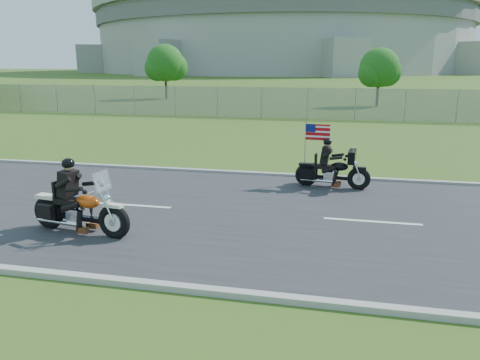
# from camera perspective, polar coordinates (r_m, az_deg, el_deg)

# --- Properties ---
(ground) EXTENTS (420.00, 420.00, 0.00)m
(ground) POSITION_cam_1_polar(r_m,az_deg,el_deg) (11.63, -4.28, -3.89)
(ground) COLOR #2F4515
(ground) RESTS_ON ground
(road) EXTENTS (120.00, 8.00, 0.04)m
(road) POSITION_cam_1_polar(r_m,az_deg,el_deg) (11.63, -4.28, -3.80)
(road) COLOR #28282B
(road) RESTS_ON ground
(curb_north) EXTENTS (120.00, 0.18, 0.12)m
(curb_north) POSITION_cam_1_polar(r_m,az_deg,el_deg) (15.40, -0.03, 0.87)
(curb_north) COLOR #9E9B93
(curb_north) RESTS_ON ground
(curb_south) EXTENTS (120.00, 0.18, 0.12)m
(curb_south) POSITION_cam_1_polar(r_m,az_deg,el_deg) (8.10, -12.57, -12.22)
(curb_south) COLOR #9E9B93
(curb_south) RESTS_ON ground
(fence) EXTENTS (60.00, 0.03, 2.00)m
(fence) POSITION_cam_1_polar(r_m,az_deg,el_deg) (31.77, -2.78, 9.51)
(fence) COLOR gray
(fence) RESTS_ON ground
(stadium) EXTENTS (140.40, 140.40, 29.20)m
(stadium) POSITION_cam_1_polar(r_m,az_deg,el_deg) (182.47, 5.14, 17.94)
(stadium) COLOR #A3A099
(stadium) RESTS_ON ground
(tree_fence_near) EXTENTS (3.52, 3.28, 4.75)m
(tree_fence_near) POSITION_cam_1_polar(r_m,az_deg,el_deg) (40.73, 16.67, 12.76)
(tree_fence_near) COLOR #382316
(tree_fence_near) RESTS_ON ground
(tree_fence_mid) EXTENTS (3.96, 3.69, 5.30)m
(tree_fence_mid) POSITION_cam_1_polar(r_m,az_deg,el_deg) (47.81, -9.04, 13.70)
(tree_fence_mid) COLOR #382316
(tree_fence_mid) RESTS_ON ground
(motorcycle_lead) EXTENTS (2.47, 0.84, 1.67)m
(motorcycle_lead) POSITION_cam_1_polar(r_m,az_deg,el_deg) (10.59, -19.10, -3.51)
(motorcycle_lead) COLOR black
(motorcycle_lead) RESTS_ON ground
(motorcycle_follow) EXTENTS (2.19, 0.74, 1.83)m
(motorcycle_follow) POSITION_cam_1_polar(r_m,az_deg,el_deg) (13.88, 11.16, 1.04)
(motorcycle_follow) COLOR black
(motorcycle_follow) RESTS_ON ground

